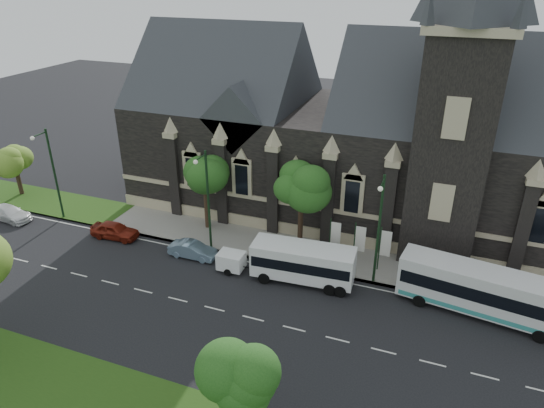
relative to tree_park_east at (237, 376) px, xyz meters
The scene contains 19 objects.
ground 12.10m from the tree_park_east, 123.52° to the left, with size 160.00×160.00×0.00m, color black.
sidewalk 20.33m from the tree_park_east, 108.16° to the left, with size 80.00×5.00×0.15m, color gray.
museum 28.35m from the tree_park_east, 92.16° to the left, with size 40.00×17.70×29.90m.
tree_park_east is the anchor object (origin of this frame).
tree_walk_right 20.29m from the tree_park_east, 98.42° to the left, with size 4.08×4.08×7.80m.
tree_walk_left 23.36m from the tree_park_east, 120.87° to the left, with size 3.91×3.91×7.64m.
tree_walk_far 39.20m from the tree_park_east, 150.16° to the left, with size 3.40×3.40×6.28m.
street_lamp_near 16.86m from the tree_park_east, 76.89° to the left, with size 0.36×1.88×9.00m.
street_lamp_mid 19.32m from the tree_park_east, 121.79° to the left, with size 0.36×1.88×9.00m.
street_lamp_far 30.90m from the tree_park_east, 147.90° to the left, with size 0.36×1.88×9.00m.
banner_flag_left 18.46m from the tree_park_east, 89.65° to the left, with size 0.90×0.10×4.00m.
banner_flag_center 18.58m from the tree_park_east, 83.43° to the left, with size 0.90×0.10×4.00m.
banner_flag_right 18.91m from the tree_park_east, 77.35° to the left, with size 0.90×0.10×4.00m.
tour_coach 19.62m from the tree_park_east, 52.84° to the left, with size 12.16×4.16×3.48m.
shuttle_bus 15.24m from the tree_park_east, 95.16° to the left, with size 7.99×3.22×3.02m.
box_trailer 16.33m from the tree_park_east, 116.57° to the left, with size 2.99×1.76×1.59m.
sedan 18.93m from the tree_park_east, 126.41° to the left, with size 1.42×4.09×1.35m, color #7894AD.
car_far_red 24.78m from the tree_park_east, 141.36° to the left, with size 1.75×4.36×1.48m, color maroon.
car_far_white 34.32m from the tree_park_east, 154.70° to the left, with size 1.92×4.71×1.37m, color white.
Camera 1 is at (13.82, -24.74, 22.03)m, focal length 32.26 mm.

